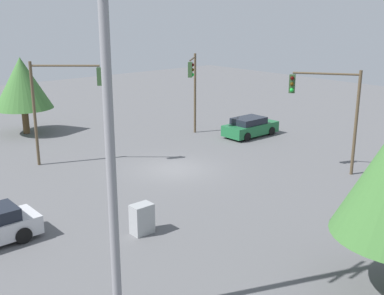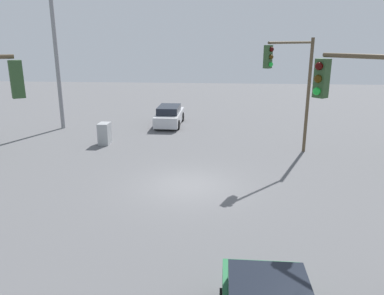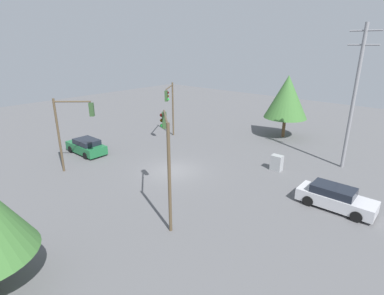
{
  "view_description": "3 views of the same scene",
  "coord_description": "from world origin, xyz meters",
  "views": [
    {
      "loc": [
        -17.01,
        -21.29,
        9.16
      ],
      "look_at": [
        -0.46,
        -2.11,
        1.9
      ],
      "focal_mm": 45.0,
      "sensor_mm": 36.0,
      "label": 1
    },
    {
      "loc": [
        15.3,
        1.4,
        6.21
      ],
      "look_at": [
        -2.28,
        -0.03,
        1.09
      ],
      "focal_mm": 35.0,
      "sensor_mm": 36.0,
      "label": 2
    },
    {
      "loc": [
        -16.17,
        16.27,
        10.04
      ],
      "look_at": [
        0.13,
        -2.52,
        1.36
      ],
      "focal_mm": 28.0,
      "sensor_mm": 36.0,
      "label": 3
    }
  ],
  "objects": [
    {
      "name": "traffic_signal_cross",
      "position": [
        6.31,
        -6.13,
        4.12
      ],
      "size": [
        2.42,
        3.31,
        6.0
      ],
      "rotation": [
        0.0,
        0.0,
        2.18
      ],
      "color": "brown",
      "rests_on": "ground_plane"
    },
    {
      "name": "traffic_signal_aux",
      "position": [
        -4.52,
        5.05,
        4.34
      ],
      "size": [
        3.35,
        2.97,
        6.3
      ],
      "rotation": [
        0.0,
        0.0,
        -0.72
      ],
      "color": "brown",
      "rests_on": "ground_plane"
    },
    {
      "name": "tree_corner",
      "position": [
        -3.17,
        14.28,
        3.86
      ],
      "size": [
        4.36,
        4.36,
        5.81
      ],
      "color": "brown",
      "rests_on": "ground_plane"
    },
    {
      "name": "sedan_green",
      "position": [
        9.25,
        2.44,
        0.7
      ],
      "size": [
        4.38,
        2.01,
        1.44
      ],
      "rotation": [
        0.0,
        0.0,
        -1.57
      ],
      "color": "#1E6638",
      "rests_on": "ground_plane"
    },
    {
      "name": "traffic_signal_main",
      "position": [
        5.98,
        5.2,
        4.1
      ],
      "size": [
        2.42,
        2.23,
        6.05
      ],
      "rotation": [
        0.0,
        0.0,
        3.88
      ],
      "color": "brown",
      "rests_on": "ground_plane"
    },
    {
      "name": "electrical_cabinet",
      "position": [
        -6.39,
        -5.74,
        0.65
      ],
      "size": [
        0.91,
        0.64,
        1.31
      ],
      "primitive_type": "cube",
      "color": "#9EA0A3",
      "rests_on": "ground_plane"
    },
    {
      "name": "ground_plane",
      "position": [
        0.0,
        0.0,
        0.0
      ],
      "size": [
        80.0,
        80.0,
        0.0
      ],
      "primitive_type": "plane",
      "color": "#5B5B5E"
    },
    {
      "name": "utility_pole_tall",
      "position": [
        -10.35,
        -10.08,
        6.07
      ],
      "size": [
        2.2,
        0.28,
        11.53
      ],
      "color": "gray",
      "rests_on": "ground_plane"
    }
  ]
}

